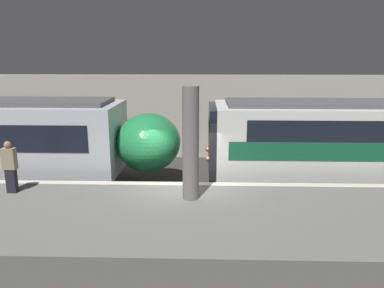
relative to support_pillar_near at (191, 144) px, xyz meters
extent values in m
plane|color=#33302D|center=(-0.32, 1.36, -2.62)|extent=(120.00, 120.00, 0.00)
cube|color=slate|center=(-0.32, -0.97, -2.12)|extent=(40.00, 4.67, 1.00)
cube|color=beige|center=(-0.32, 1.21, -1.61)|extent=(40.00, 0.30, 0.01)
cube|color=#B2AD9E|center=(-0.32, 8.08, -0.57)|extent=(50.00, 0.15, 4.10)
cylinder|color=slate|center=(0.00, 0.00, 0.00)|extent=(0.47, 0.47, 3.23)
ellipsoid|color=#238447|center=(-1.73, 3.61, -0.81)|extent=(2.42, 2.81, 2.20)
sphere|color=#F2EFCC|center=(-0.78, 3.61, -1.20)|extent=(0.20, 0.20, 0.20)
cube|color=black|center=(0.69, 3.61, -0.89)|extent=(0.25, 2.99, 2.09)
cube|color=black|center=(0.69, 3.61, 0.16)|extent=(0.25, 2.69, 0.84)
sphere|color=#EA4C42|center=(0.53, 2.92, -1.25)|extent=(0.18, 0.18, 0.18)
sphere|color=#EA4C42|center=(0.53, 4.29, -1.25)|extent=(0.18, 0.18, 0.18)
cube|color=black|center=(-5.38, 0.30, -1.25)|extent=(0.28, 0.20, 0.73)
cube|color=gray|center=(-5.38, 0.30, -0.56)|extent=(0.38, 0.24, 0.64)
sphere|color=#9E7051|center=(-5.38, 0.30, -0.14)|extent=(0.21, 0.21, 0.21)
camera|label=1|loc=(0.35, -10.14, 2.44)|focal=35.00mm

